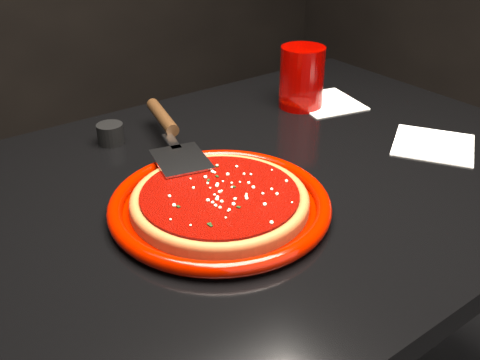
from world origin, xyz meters
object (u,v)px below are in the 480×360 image
plate (220,204)px  cup (302,77)px  pizza_server (172,133)px  ramekin (110,134)px  table (245,338)px

plate → cup: 0.46m
pizza_server → ramekin: size_ratio=7.05×
table → cup: cup is taller
table → cup: bearing=32.6°
plate → ramekin: 0.32m
ramekin → plate: bearing=-84.5°
cup → pizza_server: bearing=-173.5°
plate → ramekin: bearing=95.5°
pizza_server → cup: 0.35m
table → cup: (0.29, 0.18, 0.44)m
table → ramekin: bearing=115.7°
pizza_server → cup: bearing=20.0°
pizza_server → cup: (0.35, 0.04, 0.02)m
cup → ramekin: cup is taller
ramekin → cup: bearing=-10.3°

